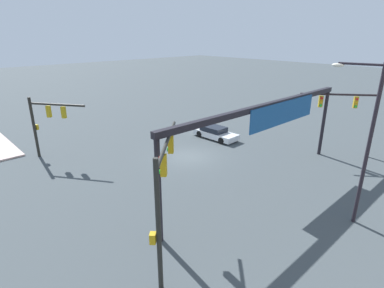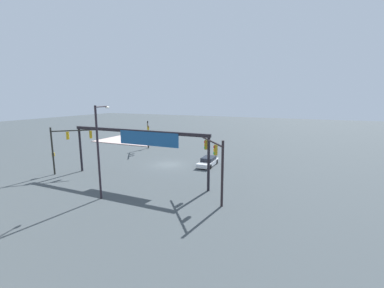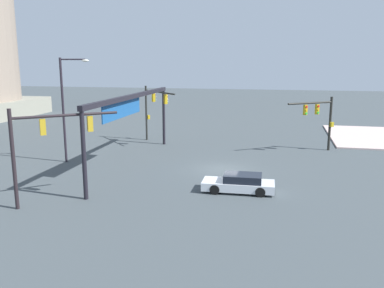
{
  "view_description": "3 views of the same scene",
  "coord_description": "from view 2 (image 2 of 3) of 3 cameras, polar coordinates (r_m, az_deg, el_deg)",
  "views": [
    {
      "loc": [
        16.64,
        18.13,
        10.04
      ],
      "look_at": [
        2.29,
        2.8,
        2.47
      ],
      "focal_mm": 28.67,
      "sensor_mm": 36.0,
      "label": 1
    },
    {
      "loc": [
        -17.6,
        31.1,
        9.49
      ],
      "look_at": [
        -2.37,
        -2.84,
        2.72
      ],
      "focal_mm": 24.03,
      "sensor_mm": 36.0,
      "label": 2
    },
    {
      "loc": [
        -31.32,
        -4.33,
        8.54
      ],
      "look_at": [
        -0.3,
        2.44,
        2.05
      ],
      "focal_mm": 38.3,
      "sensor_mm": 36.0,
      "label": 3
    }
  ],
  "objects": [
    {
      "name": "overhead_sign_gantry",
      "position": [
        29.61,
        -11.71,
        1.2
      ],
      "size": [
        18.01,
        0.43,
        5.89
      ],
      "color": "black",
      "rests_on": "ground"
    },
    {
      "name": "fire_hydrant_on_curb",
      "position": [
        59.07,
        -9.83,
        1.4
      ],
      "size": [
        0.33,
        0.22,
        0.71
      ],
      "color": "red",
      "rests_on": "sidewalk_corner"
    },
    {
      "name": "traffic_signal_near_corner",
      "position": [
        35.58,
        -26.01,
        0.49
      ],
      "size": [
        4.96,
        4.55,
        5.9
      ],
      "rotation": [
        0.0,
        0.0,
        -2.37
      ],
      "color": "black",
      "rests_on": "ground"
    },
    {
      "name": "streetlamp_curved_arm",
      "position": [
        25.33,
        -19.88,
        -0.4
      ],
      "size": [
        0.76,
        2.44,
        8.78
      ],
      "rotation": [
        0.0,
        0.0,
        -1.35
      ],
      "color": "black",
      "rests_on": "ground"
    },
    {
      "name": "traffic_signal_opposite_side",
      "position": [
        47.56,
        -9.73,
        2.9
      ],
      "size": [
        3.02,
        4.43,
        5.18
      ],
      "rotation": [
        0.0,
        0.0,
        2.18
      ],
      "color": "black",
      "rests_on": "ground"
    },
    {
      "name": "sidewalk_corner",
      "position": [
        58.57,
        -13.09,
        0.8
      ],
      "size": [
        14.42,
        9.79,
        0.15
      ],
      "primitive_type": "cube",
      "color": "#C6ACA6",
      "rests_on": "ground"
    },
    {
      "name": "sedan_car_approaching",
      "position": [
        36.3,
        3.59,
        -3.92
      ],
      "size": [
        2.01,
        4.78,
        1.21
      ],
      "rotation": [
        0.0,
        0.0,
        1.6
      ],
      "color": "silver",
      "rests_on": "ground"
    },
    {
      "name": "traffic_signal_cross_street",
      "position": [
        23.7,
        5.27,
        -2.93
      ],
      "size": [
        4.12,
        4.94,
        5.9
      ],
      "rotation": [
        0.0,
        0.0,
        -0.88
      ],
      "color": "black",
      "rests_on": "ground"
    },
    {
      "name": "ground_plane",
      "position": [
        36.98,
        -5.18,
        -4.6
      ],
      "size": [
        187.8,
        187.8,
        0.0
      ],
      "primitive_type": "plane",
      "color": "#3E464A"
    }
  ]
}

